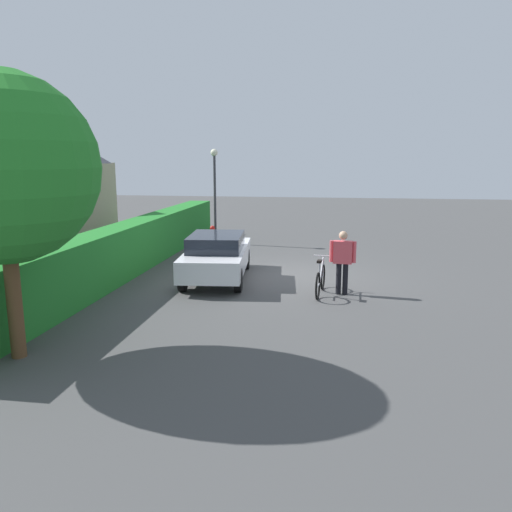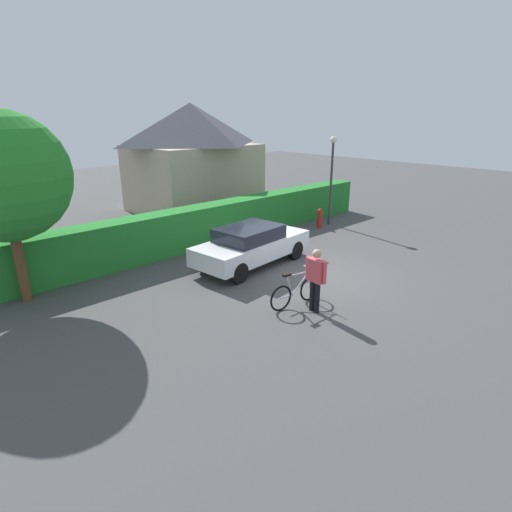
% 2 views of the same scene
% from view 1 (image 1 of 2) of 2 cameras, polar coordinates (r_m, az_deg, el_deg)
% --- Properties ---
extents(ground_plane, '(60.00, 60.00, 0.00)m').
position_cam_1_polar(ground_plane, '(14.71, 3.75, -2.24)').
color(ground_plane, '#474747').
extents(hedge_row, '(16.08, 0.90, 1.46)m').
position_cam_1_polar(hedge_row, '(15.69, -13.85, 1.03)').
color(hedge_row, '#227829').
rests_on(hedge_row, ground).
extents(house_distant, '(5.70, 4.81, 5.07)m').
position_cam_1_polar(house_distant, '(20.30, -24.72, 7.85)').
color(house_distant, tan).
rests_on(house_distant, ground).
extents(parked_car_near, '(4.17, 1.99, 1.30)m').
position_cam_1_polar(parked_car_near, '(14.15, -4.43, 0.09)').
color(parked_car_near, silver).
rests_on(parked_car_near, ground).
extents(bicycle, '(1.65, 0.50, 0.94)m').
position_cam_1_polar(bicycle, '(12.70, 7.30, -2.68)').
color(bicycle, black).
rests_on(bicycle, ground).
extents(person_rider, '(0.24, 0.65, 1.60)m').
position_cam_1_polar(person_rider, '(12.67, 9.76, -0.21)').
color(person_rider, black).
rests_on(person_rider, ground).
extents(street_lamp, '(0.28, 0.28, 3.72)m').
position_cam_1_polar(street_lamp, '(20.05, -4.69, 8.35)').
color(street_lamp, '#38383D').
rests_on(street_lamp, ground).
extents(tree_kerbside, '(3.11, 3.11, 4.76)m').
position_cam_1_polar(tree_kerbside, '(9.16, -26.81, 8.82)').
color(tree_kerbside, brown).
rests_on(tree_kerbside, ground).
extents(fire_hydrant, '(0.20, 0.20, 0.81)m').
position_cam_1_polar(fire_hydrant, '(19.55, -4.94, 2.29)').
color(fire_hydrant, red).
rests_on(fire_hydrant, ground).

